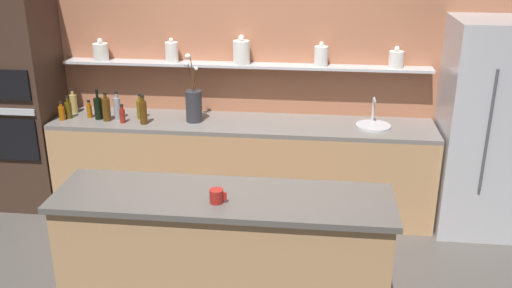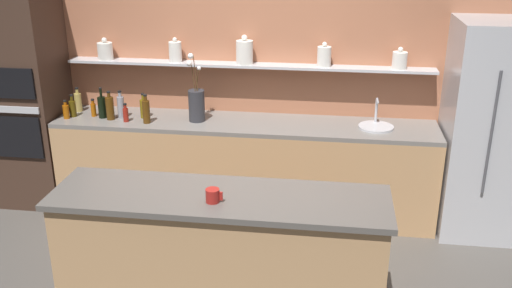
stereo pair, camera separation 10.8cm
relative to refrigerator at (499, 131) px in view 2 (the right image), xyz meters
The scene contains 19 objects.
ground_plane 2.63m from the refrigerator, 150.73° to the right, with size 12.00×12.00×0.00m, color #4C4742.
back_wall_unit 2.21m from the refrigerator, 169.52° to the left, with size 5.20×0.28×2.60m.
back_counter_unit 2.31m from the refrigerator, behind, with size 3.56×0.62×0.92m.
island_counter 2.77m from the refrigerator, 141.55° to the right, with size 2.18×0.61×1.02m.
refrigerator is the anchor object (origin of this frame).
oven_tower 4.40m from the refrigerator, behind, with size 0.68×0.64×2.14m.
flower_vase 2.70m from the refrigerator, behind, with size 0.15×0.17×0.64m.
sink_fixture 1.05m from the refrigerator, behind, with size 0.32×0.32×0.25m.
bottle_spirit_0 3.92m from the refrigerator, behind, with size 0.07×0.07×0.24m.
bottle_spirit_1 3.43m from the refrigerator, behind, with size 0.06×0.06×0.27m.
bottle_sauce_2 3.94m from the refrigerator, behind, with size 0.06×0.06×0.18m.
bottle_spirit_3 3.15m from the refrigerator, behind, with size 0.07×0.07×0.27m.
bottle_sauce_4 3.71m from the refrigerator, behind, with size 0.05×0.05×0.17m.
bottle_sauce_5 3.35m from the refrigerator, behind, with size 0.05×0.05×0.18m.
bottle_wine_6 3.61m from the refrigerator, behind, with size 0.08×0.08×0.29m.
bottle_spirit_7 3.52m from the refrigerator, behind, with size 0.08×0.08×0.27m.
bottle_oil_8 3.22m from the refrigerator, behind, with size 0.07×0.07×0.24m.
bottle_oil_9 3.90m from the refrigerator, behind, with size 0.06×0.06×0.22m.
coffee_mug 2.81m from the refrigerator, 140.20° to the right, with size 0.11×0.09×0.09m.
Camera 2 is at (0.68, -3.72, 2.63)m, focal length 40.00 mm.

